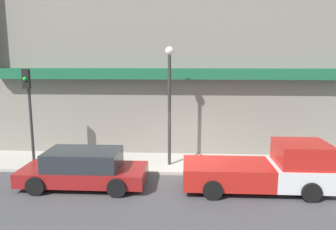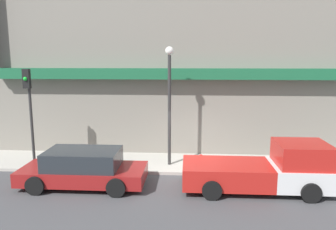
{
  "view_description": "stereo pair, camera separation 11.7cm",
  "coord_description": "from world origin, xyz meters",
  "px_view_note": "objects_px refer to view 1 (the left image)",
  "views": [
    {
      "loc": [
        -0.11,
        -12.85,
        4.75
      ],
      "look_at": [
        -0.89,
        1.1,
        2.33
      ],
      "focal_mm": 35.0,
      "sensor_mm": 36.0,
      "label": 1
    },
    {
      "loc": [
        0.01,
        -12.84,
        4.75
      ],
      "look_at": [
        -0.89,
        1.1,
        2.33
      ],
      "focal_mm": 35.0,
      "sensor_mm": 36.0,
      "label": 2
    }
  ],
  "objects_px": {
    "pickup_truck": "(267,169)",
    "parked_car": "(84,168)",
    "street_lamp": "(169,92)",
    "fire_hydrant": "(201,161)",
    "traffic_light": "(29,101)"
  },
  "relations": [
    {
      "from": "pickup_truck",
      "to": "parked_car",
      "type": "bearing_deg",
      "value": -179.2
    },
    {
      "from": "street_lamp",
      "to": "fire_hydrant",
      "type": "bearing_deg",
      "value": -19.56
    },
    {
      "from": "parked_car",
      "to": "traffic_light",
      "type": "relative_size",
      "value": 1.11
    },
    {
      "from": "fire_hydrant",
      "to": "traffic_light",
      "type": "relative_size",
      "value": 0.15
    },
    {
      "from": "pickup_truck",
      "to": "fire_hydrant",
      "type": "relative_size",
      "value": 8.46
    },
    {
      "from": "pickup_truck",
      "to": "traffic_light",
      "type": "xyz_separation_m",
      "value": [
        -9.54,
        1.74,
        2.2
      ]
    },
    {
      "from": "parked_car",
      "to": "traffic_light",
      "type": "bearing_deg",
      "value": 148.41
    },
    {
      "from": "fire_hydrant",
      "to": "traffic_light",
      "type": "bearing_deg",
      "value": -179.09
    },
    {
      "from": "parked_car",
      "to": "fire_hydrant",
      "type": "relative_size",
      "value": 7.44
    },
    {
      "from": "pickup_truck",
      "to": "street_lamp",
      "type": "bearing_deg",
      "value": 148.28
    },
    {
      "from": "pickup_truck",
      "to": "traffic_light",
      "type": "bearing_deg",
      "value": 170.49
    },
    {
      "from": "pickup_truck",
      "to": "fire_hydrant",
      "type": "distance_m",
      "value": 2.97
    },
    {
      "from": "fire_hydrant",
      "to": "traffic_light",
      "type": "distance_m",
      "value": 7.68
    },
    {
      "from": "parked_car",
      "to": "pickup_truck",
      "type": "bearing_deg",
      "value": 0.31
    },
    {
      "from": "street_lamp",
      "to": "traffic_light",
      "type": "bearing_deg",
      "value": -174.18
    }
  ]
}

